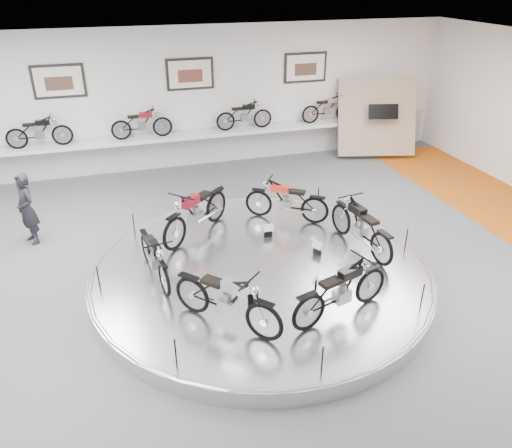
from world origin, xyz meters
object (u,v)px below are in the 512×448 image
object	(u,v)px
shelf	(195,135)
bike_a	(286,200)
bike_c	(154,256)
bike_e	(341,290)
bike_d	(227,299)
visitor	(27,209)
bike_b	(196,212)
bike_f	(361,226)
display_platform	(261,273)

from	to	relation	value
shelf	bike_a	world-z (taller)	bike_a
bike_c	bike_e	bearing A→B (deg)	44.88
bike_d	bike_e	xyz separation A→B (m)	(1.81, -0.29, -0.01)
bike_d	visitor	world-z (taller)	visitor
bike_b	bike_e	distance (m)	3.81
bike_a	bike_e	world-z (taller)	bike_e
bike_b	bike_f	xyz separation A→B (m)	(3.02, -1.54, -0.03)
visitor	bike_e	bearing A→B (deg)	18.20
bike_c	bike_d	xyz separation A→B (m)	(0.91, -1.73, 0.05)
bike_c	bike_d	world-z (taller)	bike_d
display_platform	bike_c	bearing A→B (deg)	173.24
bike_c	visitor	size ratio (longest dim) A/B	0.96
bike_a	bike_b	distance (m)	2.06
bike_f	visitor	distance (m)	7.02
bike_f	visitor	world-z (taller)	visitor
display_platform	visitor	world-z (taller)	visitor
bike_e	bike_b	bearing A→B (deg)	99.63
bike_b	bike_c	world-z (taller)	bike_b
bike_a	bike_e	distance (m)	3.55
shelf	bike_a	xyz separation A→B (m)	(1.14, -4.65, -0.22)
visitor	bike_b	bearing A→B (deg)	40.29
bike_c	bike_f	bearing A→B (deg)	79.48
shelf	bike_d	size ratio (longest dim) A/B	6.48
bike_d	bike_a	bearing A→B (deg)	103.98
bike_b	bike_c	size ratio (longest dim) A/B	1.21
bike_b	bike_f	bearing A→B (deg)	110.33
shelf	bike_c	size ratio (longest dim) A/B	7.23
bike_d	bike_e	world-z (taller)	bike_d
bike_a	bike_d	distance (m)	3.91
shelf	bike_d	xyz separation A→B (m)	(-1.04, -7.89, -0.20)
display_platform	bike_b	distance (m)	2.00
bike_a	visitor	bearing A→B (deg)	21.93
display_platform	bike_d	xyz separation A→B (m)	(-1.04, -1.49, 0.65)
bike_b	bike_e	world-z (taller)	bike_b
bike_e	shelf	bearing A→B (deg)	78.80
bike_b	bike_a	bearing A→B (deg)	140.44
bike_a	bike_e	bearing A→B (deg)	118.09
bike_a	bike_d	xyz separation A→B (m)	(-2.18, -3.24, 0.02)
bike_e	bike_d	bearing A→B (deg)	154.36
shelf	bike_c	bearing A→B (deg)	-107.56
shelf	bike_b	xyz separation A→B (m)	(-0.91, -4.76, -0.16)
bike_b	bike_e	size ratio (longest dim) A/B	1.10
shelf	bike_c	world-z (taller)	bike_c
display_platform	bike_e	xyz separation A→B (m)	(0.77, -1.78, 0.64)
display_platform	bike_b	world-z (taller)	bike_b
shelf	bike_f	world-z (taller)	bike_f
shelf	bike_e	xyz separation A→B (m)	(0.77, -8.18, -0.21)
display_platform	bike_c	distance (m)	2.06
bike_b	bike_d	size ratio (longest dim) A/B	1.08
bike_a	bike_b	xyz separation A→B (m)	(-2.05, -0.11, 0.06)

